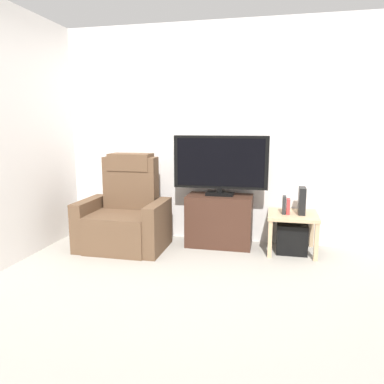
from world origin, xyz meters
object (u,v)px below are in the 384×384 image
Objects in this scene: television at (220,164)px; recliner_armchair at (125,215)px; tv_stand at (219,220)px; book_leftmost at (284,205)px; book_middle at (288,206)px; subwoofer_box at (292,238)px; side_table at (293,220)px; game_console at (302,201)px.

television is 1.26m from recliner_armchair.
book_leftmost is (0.73, -0.07, 0.24)m from tv_stand.
book_leftmost is 1.18× the size of book_middle.
recliner_armchair is 1.86m from book_middle.
recliner_armchair is (-1.07, -0.27, 0.07)m from tv_stand.
tv_stand is at bearing 176.24° from subwoofer_box.
book_middle is at bearing -5.49° from tv_stand.
side_table is 0.24m from game_console.
recliner_armchair is at bearing -173.42° from game_console.
tv_stand is 2.29× the size of subwoofer_box.
television reaches higher than game_console.
side_table is at bearing -5.03° from television.
book_leftmost reaches higher than side_table.
recliner_armchair is 1.82m from book_leftmost.
tv_stand is at bearing 12.28° from recliner_armchair.
television reaches higher than side_table.
book_leftmost is at bearing -5.82° from tv_stand.
tv_stand reaches higher than subwoofer_box.
book_middle reaches higher than tv_stand.
book_leftmost is (-0.10, -0.02, 0.17)m from side_table.
recliner_armchair is (-1.07, -0.29, -0.60)m from television.
book_middle is (0.78, -0.07, 0.22)m from tv_stand.
book_middle is (-0.06, -0.02, 0.36)m from subwoofer_box.
book_middle is (0.04, 0.00, -0.01)m from book_leftmost.
tv_stand is at bearing 174.18° from book_leftmost.
book_leftmost is at bearing -168.69° from side_table.
side_table is at bearing -116.57° from subwoofer_box.
side_table is 1.62× the size of subwoofer_box.
side_table is at bearing 19.72° from book_middle.
game_console is at bearing -3.93° from television.
side_table is at bearing 4.48° from recliner_armchair.
game_console is (1.99, 0.23, 0.22)m from recliner_armchair.
tv_stand is at bearing 176.24° from side_table.
television is 5.57× the size of book_leftmost.
side_table is at bearing 11.31° from book_leftmost.
game_console is (0.09, 0.01, 0.43)m from subwoofer_box.
book_leftmost is (0.73, -0.09, -0.43)m from television.
game_console is at bearing 8.97° from book_leftmost.
television reaches higher than tv_stand.
book_leftmost is (-0.10, -0.02, 0.38)m from subwoofer_box.
book_middle is (1.85, 0.20, 0.15)m from recliner_armchair.
television is at bearing 173.15° from book_middle.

